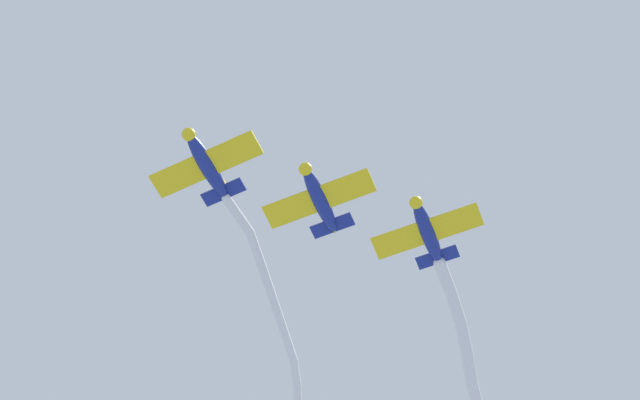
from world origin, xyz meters
TOP-DOWN VIEW (x-y plane):
  - airplane_lead at (-2.76, 4.20)m, footprint 6.14×8.13m
  - smoke_trail_lead at (-17.53, -0.66)m, footprint 23.58×11.36m
  - airplane_left_wing at (-9.44, 8.89)m, footprint 6.18×8.14m
  - airplane_right_wing at (-16.13, 13.58)m, footprint 6.19×8.14m
  - smoke_trail_right_wing at (-27.11, 10.18)m, footprint 17.30×6.82m

SIDE VIEW (x-z plane):
  - airplane_lead at x=-2.76m, z-range 63.63..65.63m
  - airplane_left_wing at x=-9.44m, z-range 63.88..65.88m
  - smoke_trail_right_wing at x=-27.11m, z-range 64.34..65.67m
  - airplane_right_wing at x=-16.13m, z-range 64.13..66.13m
  - smoke_trail_lead at x=-17.53m, z-range 63.99..68.19m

